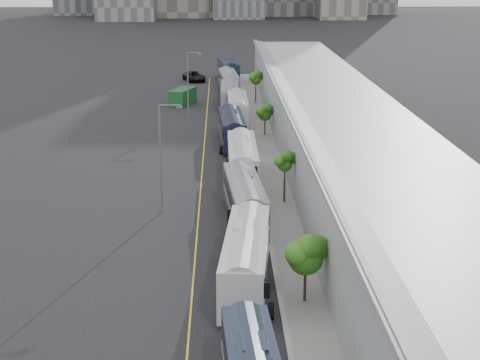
{
  "coord_description": "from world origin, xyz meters",
  "views": [
    {
      "loc": [
        0.39,
        -15.1,
        20.69
      ],
      "look_at": [
        2.05,
        50.56,
        3.0
      ],
      "focal_mm": 60.0,
      "sensor_mm": 36.0,
      "label": 1
    }
  ],
  "objects_px": {
    "bus_5": "(232,131)",
    "bus_9": "(228,72)",
    "bus_6": "(238,111)",
    "street_lamp_near": "(162,151)",
    "bus_7": "(229,97)",
    "shipping_container": "(182,97)",
    "bus_3": "(245,203)",
    "street_lamp_far": "(189,80)",
    "suv": "(194,76)",
    "bus_8": "(229,84)",
    "bus_2": "(246,264)",
    "bus_4": "(242,164)"
  },
  "relations": [
    {
      "from": "suv",
      "to": "bus_5",
      "type": "bearing_deg",
      "value": -101.38
    },
    {
      "from": "bus_7",
      "to": "street_lamp_far",
      "type": "height_order",
      "value": "street_lamp_far"
    },
    {
      "from": "bus_3",
      "to": "street_lamp_near",
      "type": "distance_m",
      "value": 8.42
    },
    {
      "from": "bus_8",
      "to": "street_lamp_near",
      "type": "xyz_separation_m",
      "value": [
        -6.39,
        -66.14,
        3.84
      ]
    },
    {
      "from": "bus_4",
      "to": "street_lamp_far",
      "type": "bearing_deg",
      "value": 100.71
    },
    {
      "from": "bus_5",
      "to": "bus_8",
      "type": "relative_size",
      "value": 1.03
    },
    {
      "from": "bus_2",
      "to": "bus_4",
      "type": "height_order",
      "value": "bus_4"
    },
    {
      "from": "bus_3",
      "to": "bus_8",
      "type": "xyz_separation_m",
      "value": [
        -0.52,
        69.08,
        -0.04
      ]
    },
    {
      "from": "bus_8",
      "to": "street_lamp_near",
      "type": "bearing_deg",
      "value": -99.02
    },
    {
      "from": "bus_8",
      "to": "suv",
      "type": "distance_m",
      "value": 15.44
    },
    {
      "from": "street_lamp_near",
      "to": "bus_2",
      "type": "bearing_deg",
      "value": -68.86
    },
    {
      "from": "bus_8",
      "to": "bus_9",
      "type": "distance_m",
      "value": 14.68
    },
    {
      "from": "shipping_container",
      "to": "bus_9",
      "type": "bearing_deg",
      "value": 92.59
    },
    {
      "from": "bus_9",
      "to": "suv",
      "type": "height_order",
      "value": "bus_9"
    },
    {
      "from": "bus_2",
      "to": "bus_7",
      "type": "xyz_separation_m",
      "value": [
        -0.24,
        69.06,
        -0.13
      ]
    },
    {
      "from": "bus_6",
      "to": "street_lamp_near",
      "type": "bearing_deg",
      "value": -100.53
    },
    {
      "from": "bus_4",
      "to": "bus_9",
      "type": "distance_m",
      "value": 70.76
    },
    {
      "from": "street_lamp_far",
      "to": "shipping_container",
      "type": "bearing_deg",
      "value": 97.62
    },
    {
      "from": "bus_2",
      "to": "bus_8",
      "type": "relative_size",
      "value": 1.07
    },
    {
      "from": "bus_4",
      "to": "street_lamp_far",
      "type": "relative_size",
      "value": 1.5
    },
    {
      "from": "bus_7",
      "to": "shipping_container",
      "type": "height_order",
      "value": "bus_7"
    },
    {
      "from": "bus_3",
      "to": "street_lamp_far",
      "type": "relative_size",
      "value": 1.44
    },
    {
      "from": "shipping_container",
      "to": "suv",
      "type": "xyz_separation_m",
      "value": [
        1.01,
        25.39,
        -0.32
      ]
    },
    {
      "from": "shipping_container",
      "to": "bus_3",
      "type": "bearing_deg",
      "value": -64.19
    },
    {
      "from": "bus_2",
      "to": "bus_9",
      "type": "height_order",
      "value": "bus_9"
    },
    {
      "from": "bus_6",
      "to": "bus_7",
      "type": "bearing_deg",
      "value": 94.44
    },
    {
      "from": "bus_3",
      "to": "bus_5",
      "type": "distance_m",
      "value": 29.51
    },
    {
      "from": "suv",
      "to": "bus_3",
      "type": "bearing_deg",
      "value": -103.24
    },
    {
      "from": "bus_6",
      "to": "street_lamp_far",
      "type": "bearing_deg",
      "value": 153.07
    },
    {
      "from": "bus_2",
      "to": "street_lamp_far",
      "type": "xyz_separation_m",
      "value": [
        -5.88,
        60.84,
        3.58
      ]
    },
    {
      "from": "bus_5",
      "to": "bus_9",
      "type": "relative_size",
      "value": 0.95
    },
    {
      "from": "bus_5",
      "to": "shipping_container",
      "type": "distance_m",
      "value": 29.21
    },
    {
      "from": "bus_4",
      "to": "shipping_container",
      "type": "relative_size",
      "value": 2.24
    },
    {
      "from": "bus_8",
      "to": "shipping_container",
      "type": "xyz_separation_m",
      "value": [
        -7.18,
        -11.25,
        -0.35
      ]
    },
    {
      "from": "bus_9",
      "to": "bus_2",
      "type": "bearing_deg",
      "value": -95.57
    },
    {
      "from": "bus_4",
      "to": "bus_6",
      "type": "xyz_separation_m",
      "value": [
        0.2,
        30.48,
        -0.11
      ]
    },
    {
      "from": "bus_4",
      "to": "shipping_container",
      "type": "distance_m",
      "value": 45.53
    },
    {
      "from": "bus_9",
      "to": "street_lamp_far",
      "type": "height_order",
      "value": "street_lamp_far"
    },
    {
      "from": "bus_7",
      "to": "shipping_container",
      "type": "xyz_separation_m",
      "value": [
        -7.12,
        2.82,
        -0.33
      ]
    },
    {
      "from": "bus_2",
      "to": "street_lamp_near",
      "type": "distance_m",
      "value": 18.6
    },
    {
      "from": "bus_3",
      "to": "bus_8",
      "type": "relative_size",
      "value": 1.03
    },
    {
      "from": "street_lamp_near",
      "to": "shipping_container",
      "type": "xyz_separation_m",
      "value": [
        -0.79,
        54.89,
        -4.19
      ]
    },
    {
      "from": "bus_2",
      "to": "bus_4",
      "type": "xyz_separation_m",
      "value": [
        0.52,
        27.05,
        0.02
      ]
    },
    {
      "from": "bus_4",
      "to": "bus_7",
      "type": "xyz_separation_m",
      "value": [
        -0.76,
        42.01,
        -0.15
      ]
    },
    {
      "from": "street_lamp_near",
      "to": "bus_6",
      "type": "bearing_deg",
      "value": 79.8
    },
    {
      "from": "bus_4",
      "to": "street_lamp_far",
      "type": "xyz_separation_m",
      "value": [
        -6.4,
        33.79,
        3.56
      ]
    },
    {
      "from": "street_lamp_near",
      "to": "street_lamp_far",
      "type": "xyz_separation_m",
      "value": [
        0.69,
        43.84,
        -0.15
      ]
    },
    {
      "from": "bus_6",
      "to": "street_lamp_far",
      "type": "height_order",
      "value": "street_lamp_far"
    },
    {
      "from": "street_lamp_near",
      "to": "bus_8",
      "type": "bearing_deg",
      "value": 84.48
    },
    {
      "from": "street_lamp_near",
      "to": "suv",
      "type": "bearing_deg",
      "value": 89.84
    }
  ]
}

